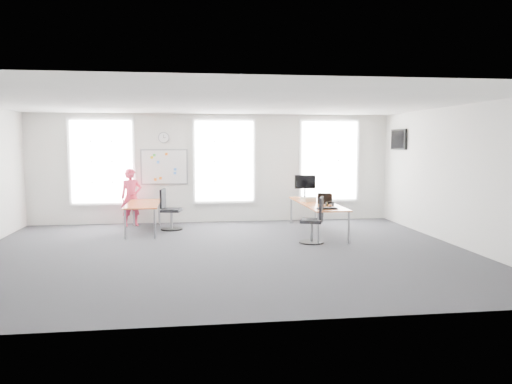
{
  "coord_description": "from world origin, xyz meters",
  "views": [
    {
      "loc": [
        -0.7,
        -9.89,
        2.2
      ],
      "look_at": [
        0.81,
        1.2,
        1.1
      ],
      "focal_mm": 35.0,
      "sensor_mm": 36.0,
      "label": 1
    }
  ],
  "objects": [
    {
      "name": "wall_front",
      "position": [
        0.0,
        -4.0,
        1.5
      ],
      "size": [
        10.0,
        0.0,
        10.0
      ],
      "primitive_type": "plane",
      "rotation": [
        -1.57,
        0.0,
        0.0
      ],
      "color": "silver",
      "rests_on": "ground"
    },
    {
      "name": "whiteboard",
      "position": [
        -1.35,
        3.97,
        1.55
      ],
      "size": [
        1.2,
        0.03,
        0.9
      ],
      "primitive_type": "cube",
      "color": "white",
      "rests_on": "wall_back"
    },
    {
      "name": "ceiling",
      "position": [
        0.0,
        0.0,
        3.0
      ],
      "size": [
        10.0,
        10.0,
        0.0
      ],
      "primitive_type": "plane",
      "rotation": [
        3.14,
        0.0,
        0.0
      ],
      "color": "silver",
      "rests_on": "ground"
    },
    {
      "name": "keyboard",
      "position": [
        2.37,
        0.83,
        0.74
      ],
      "size": [
        0.48,
        0.22,
        0.02
      ],
      "primitive_type": "cube",
      "rotation": [
        0.0,
        0.0,
        -0.12
      ],
      "color": "black",
      "rests_on": "desk_right"
    },
    {
      "name": "floor",
      "position": [
        0.0,
        0.0,
        0.0
      ],
      "size": [
        10.0,
        10.0,
        0.0
      ],
      "primitive_type": "plane",
      "color": "#25252A",
      "rests_on": "ground"
    },
    {
      "name": "wall_right",
      "position": [
        5.0,
        0.0,
        1.5
      ],
      "size": [
        0.0,
        10.0,
        10.0
      ],
      "primitive_type": "plane",
      "rotation": [
        1.57,
        0.0,
        -1.57
      ],
      "color": "silver",
      "rests_on": "ground"
    },
    {
      "name": "chair_right",
      "position": [
        2.04,
        0.69,
        0.45
      ],
      "size": [
        0.6,
        0.6,
        1.02
      ],
      "rotation": [
        0.0,
        0.0,
        -1.95
      ],
      "color": "black",
      "rests_on": "ground"
    },
    {
      "name": "person",
      "position": [
        -2.21,
        3.6,
        0.77
      ],
      "size": [
        0.64,
        0.52,
        1.53
      ],
      "primitive_type": "imported",
      "rotation": [
        0.0,
        0.0,
        0.3
      ],
      "color": "#E33859",
      "rests_on": "ground"
    },
    {
      "name": "headphones",
      "position": [
        2.56,
        1.32,
        0.78
      ],
      "size": [
        0.19,
        0.1,
        0.11
      ],
      "rotation": [
        0.0,
        0.0,
        0.24
      ],
      "color": "black",
      "rests_on": "desk_right"
    },
    {
      "name": "tv",
      "position": [
        4.95,
        3.0,
        2.3
      ],
      "size": [
        0.06,
        0.9,
        0.55
      ],
      "primitive_type": "cube",
      "color": "black",
      "rests_on": "wall_right"
    },
    {
      "name": "window_mid",
      "position": [
        0.3,
        3.97,
        1.7
      ],
      "size": [
        1.6,
        0.06,
        2.2
      ],
      "primitive_type": "cube",
      "color": "white",
      "rests_on": "wall_back"
    },
    {
      "name": "mouse",
      "position": [
        2.58,
        0.91,
        0.75
      ],
      "size": [
        0.09,
        0.12,
        0.04
      ],
      "primitive_type": "ellipsoid",
      "rotation": [
        0.0,
        0.0,
        0.26
      ],
      "color": "black",
      "rests_on": "desk_right"
    },
    {
      "name": "chair_left",
      "position": [
        -1.2,
        2.86,
        0.46
      ],
      "size": [
        0.56,
        0.56,
        1.04
      ],
      "rotation": [
        0.0,
        0.0,
        1.36
      ],
      "color": "black",
      "rests_on": "ground"
    },
    {
      "name": "desk_right",
      "position": [
        2.44,
        1.99,
        0.69
      ],
      "size": [
        0.8,
        3.01,
        0.73
      ],
      "color": "#CB713C",
      "rests_on": "ground"
    },
    {
      "name": "wall_clock",
      "position": [
        -1.35,
        3.97,
        2.35
      ],
      "size": [
        0.3,
        0.04,
        0.3
      ],
      "primitive_type": "cylinder",
      "rotation": [
        1.57,
        0.0,
        0.0
      ],
      "color": "gray",
      "rests_on": "wall_back"
    },
    {
      "name": "wall_back",
      "position": [
        0.0,
        4.0,
        1.5
      ],
      "size": [
        10.0,
        0.0,
        10.0
      ],
      "primitive_type": "plane",
      "rotation": [
        1.57,
        0.0,
        0.0
      ],
      "color": "silver",
      "rests_on": "ground"
    },
    {
      "name": "desk_left",
      "position": [
        -1.81,
        2.61,
        0.66
      ],
      "size": [
        0.79,
        1.97,
        0.72
      ],
      "color": "#CB713C",
      "rests_on": "ground"
    },
    {
      "name": "monitor",
      "position": [
        2.4,
        3.12,
        1.1
      ],
      "size": [
        0.55,
        0.23,
        0.62
      ],
      "rotation": [
        0.0,
        0.0,
        -0.16
      ],
      "color": "black",
      "rests_on": "desk_right"
    },
    {
      "name": "lens_cap",
      "position": [
        2.54,
        1.17,
        0.74
      ],
      "size": [
        0.07,
        0.07,
        0.01
      ],
      "primitive_type": "cylinder",
      "rotation": [
        0.0,
        0.0,
        0.04
      ],
      "color": "black",
      "rests_on": "desk_right"
    },
    {
      "name": "paper_stack",
      "position": [
        2.29,
        2.27,
        0.79
      ],
      "size": [
        0.38,
        0.33,
        0.11
      ],
      "primitive_type": "cube",
      "rotation": [
        0.0,
        0.0,
        0.33
      ],
      "color": "beige",
      "rests_on": "desk_right"
    },
    {
      "name": "window_left",
      "position": [
        -3.0,
        3.97,
        1.7
      ],
      "size": [
        1.6,
        0.06,
        2.2
      ],
      "primitive_type": "cube",
      "color": "white",
      "rests_on": "wall_back"
    },
    {
      "name": "window_right",
      "position": [
        3.3,
        3.97,
        1.7
      ],
      "size": [
        1.6,
        0.06,
        2.2
      ],
      "primitive_type": "cube",
      "color": "white",
      "rests_on": "wall_back"
    },
    {
      "name": "laptop_sleeve",
      "position": [
        2.54,
        1.67,
        0.87
      ],
      "size": [
        0.34,
        0.24,
        0.27
      ],
      "rotation": [
        0.0,
        0.0,
        -0.22
      ],
      "color": "black",
      "rests_on": "desk_right"
    }
  ]
}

